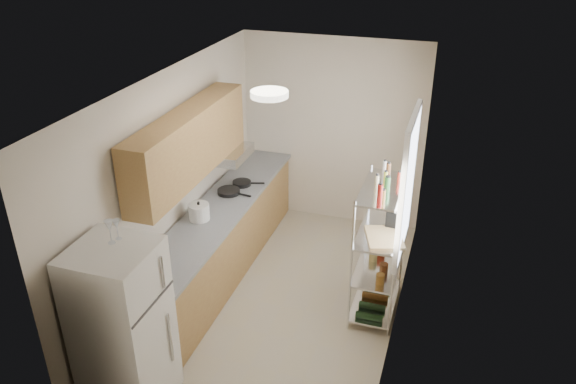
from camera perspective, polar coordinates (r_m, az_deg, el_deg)
name	(u,v)px	position (r m, az deg, el deg)	size (l,w,h in m)	color
room	(281,205)	(5.78, -0.71, -1.36)	(2.52, 4.42, 2.62)	#AFA48E
counter_run	(221,239)	(6.85, -6.83, -4.81)	(0.63, 3.51, 0.90)	#A68247
upper_cabinets	(189,144)	(6.03, -10.02, 4.83)	(0.33, 2.20, 0.72)	#A68247
range_hood	(226,153)	(6.83, -6.30, 3.95)	(0.50, 0.60, 0.12)	#B7BABC
window	(408,185)	(5.75, 12.06, 0.66)	(0.06, 1.00, 1.46)	white
bakers_rack	(382,223)	(5.93, 9.48, -3.10)	(0.45, 0.90, 1.73)	silver
ceiling_dome	(269,94)	(5.02, -1.90, 9.93)	(0.34, 0.34, 0.06)	white
refrigerator	(123,329)	(5.15, -16.40, -13.21)	(0.67, 0.67, 1.62)	white
wine_glass_a	(117,229)	(4.76, -16.96, -3.66)	(0.06, 0.06, 0.18)	silver
wine_glass_b	(110,232)	(4.71, -17.63, -3.89)	(0.07, 0.07, 0.21)	silver
rice_cooker	(199,212)	(6.36, -9.02, -2.00)	(0.23, 0.23, 0.19)	white
frying_pan_large	(229,191)	(6.93, -6.04, 0.06)	(0.28, 0.28, 0.05)	black
frying_pan_small	(242,183)	(7.12, -4.72, 0.91)	(0.23, 0.23, 0.05)	black
cutting_board	(384,238)	(5.83, 9.77, -4.58)	(0.35, 0.46, 0.03)	tan
espresso_machine	(396,214)	(6.03, 10.87, -2.24)	(0.16, 0.24, 0.27)	black
storage_bag	(380,245)	(6.43, 9.35, -5.32)	(0.10, 0.15, 0.17)	#9C2E13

